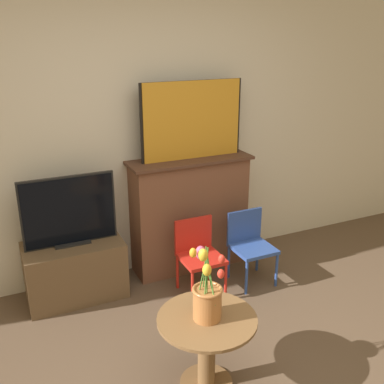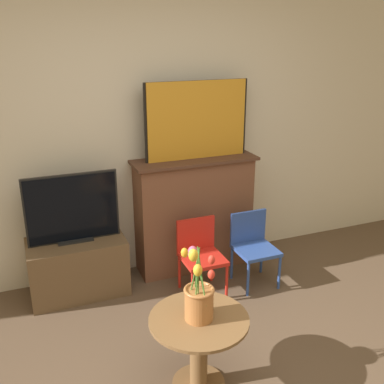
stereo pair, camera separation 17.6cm
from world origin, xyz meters
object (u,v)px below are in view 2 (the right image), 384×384
object	(u,v)px
chair_red	(200,252)
chair_blue	(253,243)
tv_monitor	(72,209)
vase_tulips	(199,297)
painting	(197,120)

from	to	relation	value
chair_red	chair_blue	world-z (taller)	same
tv_monitor	vase_tulips	size ratio (longest dim) A/B	1.48
tv_monitor	chair_blue	distance (m)	1.53
painting	chair_red	size ratio (longest dim) A/B	1.49
tv_monitor	vase_tulips	xyz separation A→B (m)	(0.52, -1.36, -0.11)
painting	chair_blue	world-z (taller)	painting
chair_blue	vase_tulips	size ratio (longest dim) A/B	1.25
chair_red	vase_tulips	bearing A→B (deg)	-113.24
chair_red	tv_monitor	bearing A→B (deg)	159.95
painting	chair_red	bearing A→B (deg)	-108.69
chair_red	vase_tulips	distance (m)	1.13
chair_red	painting	bearing A→B (deg)	71.31
chair_red	chair_blue	distance (m)	0.48
tv_monitor	vase_tulips	world-z (taller)	tv_monitor
chair_blue	painting	bearing A→B (deg)	126.21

